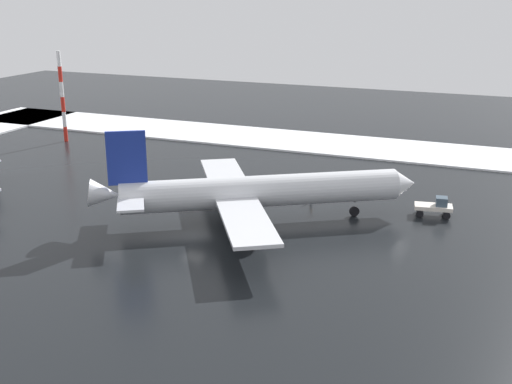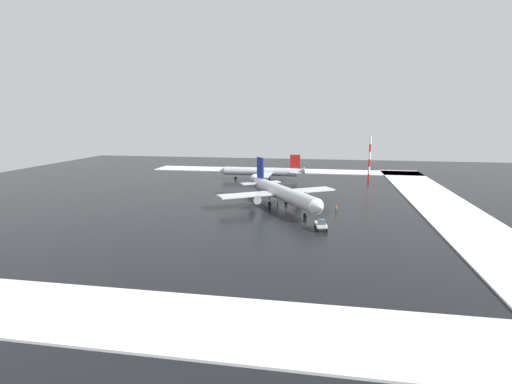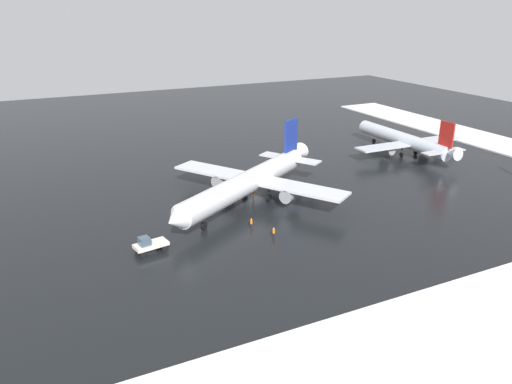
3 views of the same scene
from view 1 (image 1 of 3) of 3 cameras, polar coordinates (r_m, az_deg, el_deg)
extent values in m
plane|color=black|center=(74.08, -5.62, -4.03)|extent=(240.00, 240.00, 0.00)
cube|color=white|center=(118.54, 5.61, 4.37)|extent=(152.00, 16.00, 0.32)
cylinder|color=silver|center=(77.25, 0.52, 0.08)|extent=(30.57, 21.18, 3.82)
cone|color=silver|center=(82.42, 13.06, 0.75)|extent=(4.22, 4.51, 3.63)
cone|color=silver|center=(76.00, -13.27, -0.17)|extent=(5.13, 4.89, 3.72)
cube|color=silver|center=(85.57, -2.84, 1.58)|extent=(11.96, 15.00, 0.40)
cylinder|color=gray|center=(83.82, -2.25, 0.45)|extent=(4.43, 3.94, 2.25)
cube|color=silver|center=(68.22, -0.85, -2.64)|extent=(11.96, 15.00, 0.40)
cylinder|color=gray|center=(70.78, -0.69, -2.85)|extent=(4.43, 3.94, 2.25)
cube|color=navy|center=(74.74, -11.43, 2.97)|extent=(4.02, 2.74, 6.29)
cube|color=silver|center=(79.15, -11.04, 0.52)|extent=(5.34, 6.12, 0.27)
cube|color=silver|center=(72.73, -11.08, -1.02)|extent=(5.34, 6.12, 0.27)
cylinder|color=black|center=(80.67, 8.78, -0.62)|extent=(0.27, 0.27, 0.79)
cylinder|color=black|center=(81.20, 8.73, -1.71)|extent=(1.26, 0.99, 1.24)
cylinder|color=black|center=(79.58, -2.20, -0.67)|extent=(0.27, 0.27, 0.79)
cylinder|color=black|center=(80.11, -2.18, -1.78)|extent=(1.26, 0.99, 1.24)
cylinder|color=black|center=(74.95, -1.67, -1.85)|extent=(0.27, 0.27, 0.79)
cylinder|color=black|center=(75.51, -1.66, -3.01)|extent=(1.26, 0.99, 1.24)
cube|color=silver|center=(83.23, 15.49, -1.29)|extent=(4.90, 2.93, 0.50)
cube|color=#3F5160|center=(83.04, 16.17, -0.81)|extent=(1.63, 1.71, 1.10)
cylinder|color=black|center=(84.50, 16.51, -1.60)|extent=(0.94, 0.46, 0.90)
cylinder|color=black|center=(82.63, 16.59, -2.04)|extent=(0.94, 0.46, 0.90)
cylinder|color=black|center=(84.30, 14.34, -1.46)|extent=(0.94, 0.46, 0.90)
cylinder|color=black|center=(82.43, 14.36, -1.90)|extent=(0.94, 0.46, 0.90)
cylinder|color=black|center=(90.04, 4.79, 0.26)|extent=(0.16, 0.16, 0.85)
cylinder|color=black|center=(89.95, 4.91, 0.24)|extent=(0.16, 0.16, 0.85)
cylinder|color=orange|center=(89.78, 4.86, 0.70)|extent=(0.36, 0.36, 0.62)
sphere|color=tan|center=(89.66, 4.87, 0.96)|extent=(0.24, 0.24, 0.24)
cylinder|color=black|center=(85.57, 4.98, -0.69)|extent=(0.16, 0.16, 0.85)
cylinder|color=black|center=(85.50, 4.86, -0.70)|extent=(0.16, 0.16, 0.85)
cylinder|color=orange|center=(85.31, 4.93, -0.22)|extent=(0.36, 0.36, 0.62)
sphere|color=tan|center=(85.18, 4.94, 0.05)|extent=(0.24, 0.24, 0.24)
cylinder|color=black|center=(77.73, -1.39, -2.54)|extent=(0.16, 0.16, 0.85)
cylinder|color=black|center=(77.61, -1.50, -2.58)|extent=(0.16, 0.16, 0.85)
cylinder|color=orange|center=(77.42, -1.45, -2.05)|extent=(0.36, 0.36, 0.62)
sphere|color=tan|center=(77.28, -1.45, -1.75)|extent=(0.24, 0.24, 0.24)
cylinder|color=red|center=(124.90, -16.56, 4.97)|extent=(0.70, 0.70, 2.76)
cylinder|color=white|center=(124.36, -16.67, 6.21)|extent=(0.70, 0.70, 2.76)
cylinder|color=red|center=(123.87, -16.78, 7.47)|extent=(0.70, 0.70, 2.76)
cylinder|color=white|center=(123.45, -16.90, 8.73)|extent=(0.70, 0.70, 2.76)
cylinder|color=red|center=(123.09, -17.01, 9.99)|extent=(0.70, 0.70, 2.76)
cylinder|color=white|center=(122.78, -17.13, 11.27)|extent=(0.70, 0.70, 2.76)
camera|label=2|loc=(109.52, 66.11, 5.44)|focal=28.00mm
camera|label=3|loc=(140.46, 25.85, 17.90)|focal=35.00mm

